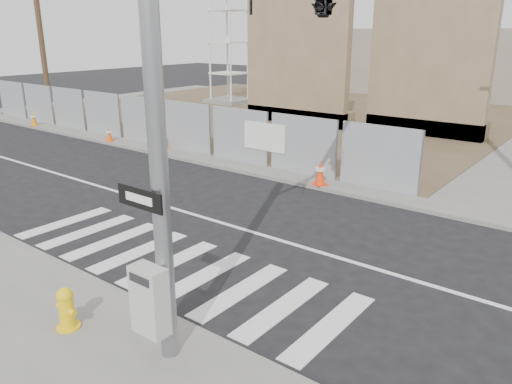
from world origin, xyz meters
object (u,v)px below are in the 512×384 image
Objects in this scene: traffic_cone_b at (109,134)px; fire_hydrant at (66,308)px; traffic_cone_d at (320,173)px; traffic_cone_a at (34,119)px; traffic_cone_c at (162,140)px; signal_pole at (278,34)px.

fire_hydrant is at bearing -39.14° from traffic_cone_b.
traffic_cone_d is (-0.87, 9.58, 0.02)m from fire_hydrant.
fire_hydrant is 20.50m from traffic_cone_a.
traffic_cone_c is (9.37, 0.41, 0.03)m from traffic_cone_a.
signal_pole reaches higher than fire_hydrant.
traffic_cone_b is 0.82× the size of traffic_cone_d.
signal_pole is at bearing -66.55° from traffic_cone_d.
fire_hydrant is at bearing -48.76° from traffic_cone_c.
traffic_cone_b is (-11.77, 9.58, -0.05)m from fire_hydrant.
signal_pole reaches higher than traffic_cone_c.
fire_hydrant is (-1.85, -3.31, -4.29)m from signal_pole.
fire_hydrant is 15.18m from traffic_cone_b.
traffic_cone_a is (-19.97, 6.27, -4.30)m from signal_pole.
traffic_cone_d is at bearing 88.89° from fire_hydrant.
traffic_cone_d is (10.90, 0.00, 0.07)m from traffic_cone_b.
traffic_cone_a is 6.35m from traffic_cone_b.
traffic_cone_c is (3.02, 0.41, 0.07)m from traffic_cone_b.
traffic_cone_c is at bearing 7.73° from traffic_cone_b.
signal_pole is at bearing -17.42° from traffic_cone_a.
traffic_cone_c is 7.90m from traffic_cone_d.
traffic_cone_d reaches higher than fire_hydrant.
traffic_cone_d is at bearing 113.45° from signal_pole.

